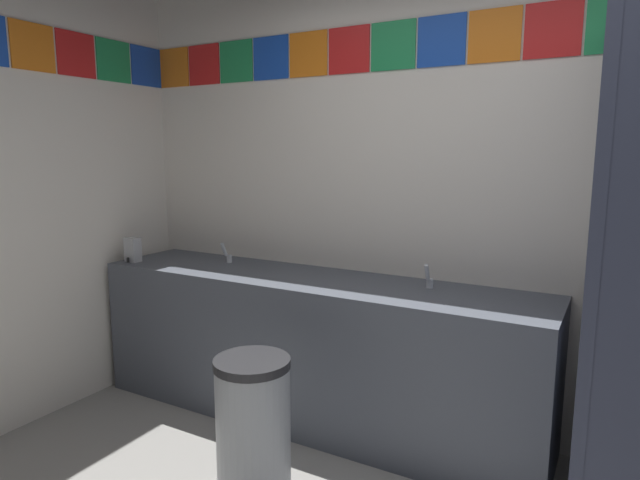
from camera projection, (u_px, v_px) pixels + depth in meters
The scene contains 6 objects.
wall_back at pixel (489, 183), 2.85m from camera, with size 4.60×0.09×2.80m.
vanity_counter at pixel (310, 347), 3.16m from camera, with size 2.69×0.59×0.85m.
faucet_left at pixel (227, 255), 3.49m from camera, with size 0.04×0.10×0.14m.
faucet_right at pixel (429, 279), 2.83m from camera, with size 0.04×0.10×0.14m.
soap_dispenser at pixel (133, 250), 3.53m from camera, with size 0.09×0.09×0.16m.
trash_bin at pixel (253, 428), 2.45m from camera, with size 0.34×0.34×0.66m.
Camera 1 is at (0.63, -1.25, 1.57)m, focal length 30.32 mm.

